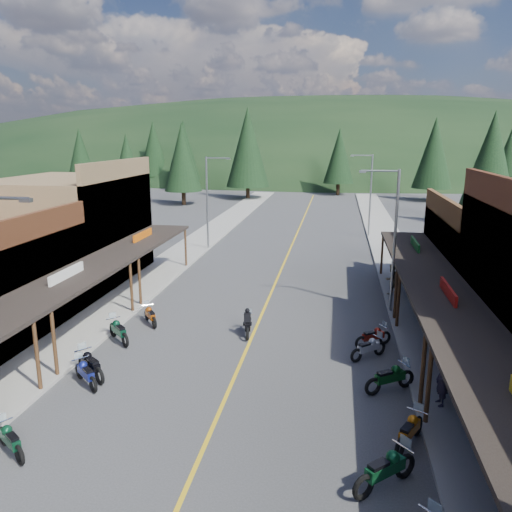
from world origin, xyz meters
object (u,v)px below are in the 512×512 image
at_px(bike_east_5, 385,468).
at_px(streetlight_1, 209,199).
at_px(pine_2, 248,147).
at_px(pine_1, 184,150).
at_px(bike_east_9, 373,336).
at_px(bike_east_6, 410,430).
at_px(bike_east_7, 390,376).
at_px(pine_9, 509,164).
at_px(bike_west_7, 90,363).
at_px(bike_east_8, 368,347).
at_px(bike_west_9, 150,314).
at_px(pedestrian_east_b, 391,279).
at_px(pine_4, 434,153).
at_px(pine_7, 154,149).
at_px(pine_11, 491,160).
at_px(bike_west_8, 119,330).
at_px(pine_10, 182,157).
at_px(shop_east_3, 502,260).
at_px(pine_0, 80,155).
at_px(rider_on_bike, 248,324).
at_px(shop_west_3, 71,230).
at_px(pine_8, 127,167).
at_px(pine_3, 339,156).
at_px(bike_west_5, 10,439).
at_px(streetlight_3, 369,192).
at_px(bike_west_6, 86,372).
at_px(streetlight_2, 392,235).

bearing_deg(bike_east_5, streetlight_1, 161.46).
bearing_deg(pine_2, pine_1, 139.40).
height_order(bike_east_5, bike_east_9, bike_east_5).
distance_m(bike_east_6, bike_east_7, 3.54).
relative_size(pine_9, bike_west_7, 4.85).
bearing_deg(bike_east_8, bike_west_9, -142.84).
bearing_deg(pedestrian_east_b, bike_west_7, 3.09).
height_order(pine_1, pine_4, same).
distance_m(pine_1, bike_east_5, 82.60).
bearing_deg(pine_7, bike_east_9, -62.58).
xyz_separation_m(pine_11, bike_east_5, (-14.47, -44.87, -6.52)).
xyz_separation_m(pine_4, bike_west_8, (-24.24, -58.33, -6.61)).
relative_size(pine_4, pedestrian_east_b, 6.58).
bearing_deg(bike_west_8, pine_10, 58.45).
distance_m(pine_2, bike_east_6, 65.25).
bearing_deg(streetlight_1, bike_west_9, -85.62).
xyz_separation_m(shop_east_3, pine_0, (-53.75, 50.70, 3.95)).
distance_m(bike_east_6, rider_on_bike, 10.63).
relative_size(bike_east_5, bike_east_6, 1.12).
relative_size(shop_east_3, bike_west_8, 4.96).
distance_m(pine_2, bike_east_8, 58.89).
xyz_separation_m(shop_west_3, pine_10, (-4.22, 38.70, 3.27)).
distance_m(bike_east_5, rider_on_bike, 11.89).
height_order(pine_0, pedestrian_east_b, pine_0).
relative_size(pine_8, rider_on_bike, 4.94).
xyz_separation_m(pine_3, pedestrian_east_b, (3.41, -54.90, -5.38)).
bearing_deg(pine_10, pine_11, -17.53).
bearing_deg(bike_east_5, bike_east_6, 114.47).
relative_size(pine_9, bike_west_5, 5.56).
bearing_deg(pine_7, pine_9, -28.97).
xyz_separation_m(streetlight_3, pine_8, (-28.95, 10.00, 1.52)).
distance_m(pine_10, bike_west_8, 50.12).
bearing_deg(pine_11, bike_west_9, -127.06).
bearing_deg(bike_east_6, rider_on_bike, 157.77).
bearing_deg(pine_8, pine_11, -2.73).
xyz_separation_m(bike_east_5, rider_on_bike, (-5.77, 10.40, -0.07)).
bearing_deg(pine_11, pine_0, 158.20).
xyz_separation_m(pine_1, bike_east_5, (29.53, -76.87, -6.57)).
relative_size(pine_7, bike_east_7, 5.62).
bearing_deg(bike_west_6, rider_on_bike, 0.04).
distance_m(pine_7, bike_west_8, 78.95).
bearing_deg(pedestrian_east_b, streetlight_2, 39.97).
relative_size(shop_east_3, pine_7, 0.87).
height_order(streetlight_2, streetlight_3, same).
bearing_deg(pine_4, streetlight_1, -123.29).
height_order(pine_2, bike_west_5, pine_2).
relative_size(bike_east_9, rider_on_bike, 0.97).
distance_m(pine_3, bike_east_9, 63.23).
bearing_deg(bike_west_6, pedestrian_east_b, -2.18).
height_order(streetlight_3, pedestrian_east_b, streetlight_3).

